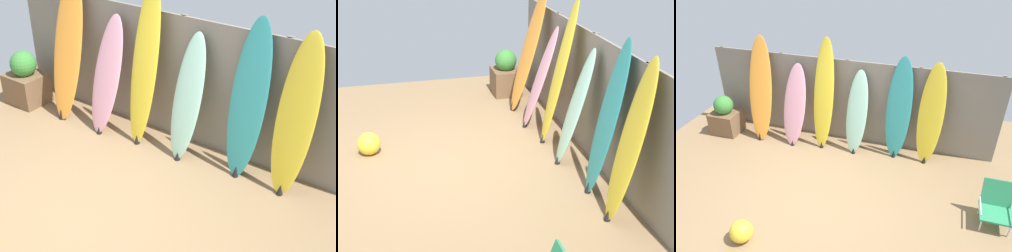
% 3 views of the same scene
% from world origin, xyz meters
% --- Properties ---
extents(ground, '(7.68, 7.68, 0.00)m').
position_xyz_m(ground, '(0.00, 0.00, 0.00)').
color(ground, '#8E704C').
extents(fence_back, '(6.08, 0.11, 1.80)m').
position_xyz_m(fence_back, '(-0.00, 2.01, 0.90)').
color(fence_back, gray).
rests_on(fence_back, ground).
extents(surfboard_orange_0, '(0.58, 0.73, 2.18)m').
position_xyz_m(surfboard_orange_0, '(-1.80, 1.62, 1.08)').
color(surfboard_orange_0, orange).
rests_on(surfboard_orange_0, ground).
extents(surfboard_pink_1, '(0.57, 0.64, 1.70)m').
position_xyz_m(surfboard_pink_1, '(-1.02, 1.59, 0.84)').
color(surfboard_pink_1, pink).
rests_on(surfboard_pink_1, ground).
extents(surfboard_yellow_2, '(0.46, 0.56, 2.27)m').
position_xyz_m(surfboard_yellow_2, '(-0.39, 1.68, 1.12)').
color(surfboard_yellow_2, yellow).
rests_on(surfboard_yellow_2, ground).
extents(surfboard_seafoam_3, '(0.47, 0.55, 1.69)m').
position_xyz_m(surfboard_seafoam_3, '(0.31, 1.67, 0.84)').
color(surfboard_seafoam_3, '#9ED6BC').
rests_on(surfboard_seafoam_3, ground).
extents(surfboard_teal_4, '(0.51, 0.45, 2.03)m').
position_xyz_m(surfboard_teal_4, '(1.13, 1.74, 1.00)').
color(surfboard_teal_4, teal).
rests_on(surfboard_teal_4, ground).
extents(surfboard_yellow_5, '(0.51, 0.46, 1.98)m').
position_xyz_m(surfboard_yellow_5, '(1.74, 1.73, 0.98)').
color(surfboard_yellow_5, yellow).
rests_on(surfboard_yellow_5, ground).
extents(planter_box, '(0.60, 0.53, 0.89)m').
position_xyz_m(planter_box, '(-2.68, 1.43, 0.39)').
color(planter_box, brown).
rests_on(planter_box, ground).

